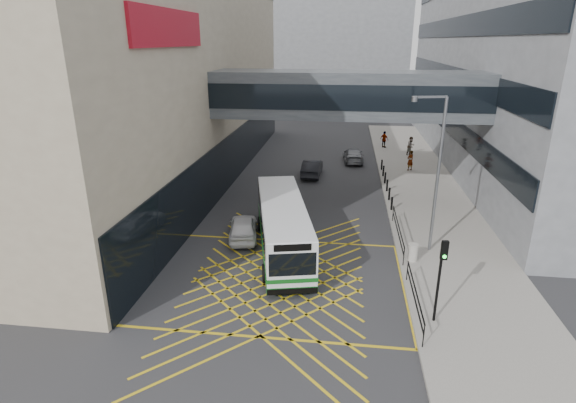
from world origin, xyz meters
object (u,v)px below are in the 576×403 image
at_px(car_dark, 312,168).
at_px(pedestrian_b, 411,146).
at_px(litter_bin, 413,252).
at_px(car_white, 243,227).
at_px(street_lamp, 435,166).
at_px(pedestrian_a, 410,160).
at_px(traffic_light, 441,270).
at_px(bus, 283,225).
at_px(car_silver, 353,155).
at_px(pedestrian_c, 384,139).

distance_m(car_dark, pedestrian_b, 12.10).
bearing_deg(litter_bin, car_dark, 112.75).
distance_m(car_white, street_lamp, 11.14).
bearing_deg(litter_bin, pedestrian_a, 83.52).
bearing_deg(litter_bin, traffic_light, -87.90).
distance_m(car_white, pedestrian_a, 19.25).
xyz_separation_m(traffic_light, pedestrian_b, (2.55, 28.59, -1.46)).
xyz_separation_m(bus, car_silver, (3.97, 19.80, -0.84)).
relative_size(street_lamp, pedestrian_b, 4.53).
bearing_deg(car_white, traffic_light, 131.21).
distance_m(street_lamp, pedestrian_c, 25.12).
bearing_deg(bus, pedestrian_c, 61.26).
xyz_separation_m(bus, street_lamp, (7.80, 0.76, 3.34)).
relative_size(bus, street_lamp, 1.25).
height_order(car_white, car_silver, car_white).
xyz_separation_m(bus, litter_bin, (6.88, -0.65, -0.89)).
bearing_deg(car_dark, pedestrian_b, -137.15).
relative_size(car_white, street_lamp, 0.52).
bearing_deg(car_white, pedestrian_c, -123.01).
xyz_separation_m(car_silver, street_lamp, (3.83, -19.04, 4.18)).
xyz_separation_m(car_dark, pedestrian_a, (8.40, 2.25, 0.35)).
relative_size(litter_bin, pedestrian_a, 0.52).
relative_size(street_lamp, pedestrian_c, 4.77).
relative_size(car_dark, car_silver, 1.03).
height_order(car_dark, pedestrian_b, pedestrian_b).
bearing_deg(litter_bin, car_white, 167.93).
height_order(car_dark, street_lamp, street_lamp).
xyz_separation_m(street_lamp, pedestrian_b, (1.83, 21.76, -3.78)).
distance_m(bus, car_silver, 20.21).
bearing_deg(pedestrian_b, street_lamp, -137.33).
bearing_deg(litter_bin, street_lamp, 56.88).
xyz_separation_m(litter_bin, pedestrian_b, (2.75, 23.17, 0.45)).
relative_size(bus, pedestrian_a, 5.84).
relative_size(traffic_light, street_lamp, 0.44).
bearing_deg(car_dark, litter_bin, 114.85).
distance_m(car_white, litter_bin, 9.60).
relative_size(car_dark, pedestrian_a, 2.52).
relative_size(bus, car_silver, 2.39).
bearing_deg(street_lamp, litter_bin, -137.55).
distance_m(bus, car_white, 2.97).
distance_m(traffic_light, litter_bin, 5.75).
height_order(car_dark, car_silver, car_dark).
distance_m(car_silver, pedestrian_b, 6.29).
bearing_deg(pedestrian_a, street_lamp, 51.39).
bearing_deg(traffic_light, street_lamp, 77.69).
xyz_separation_m(traffic_light, street_lamp, (0.72, 6.83, 2.32)).
xyz_separation_m(pedestrian_b, pedestrian_c, (-2.37, 3.06, -0.05)).
bearing_deg(car_dark, car_silver, -121.97).
bearing_deg(pedestrian_a, litter_bin, 48.71).
relative_size(car_silver, pedestrian_a, 2.44).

